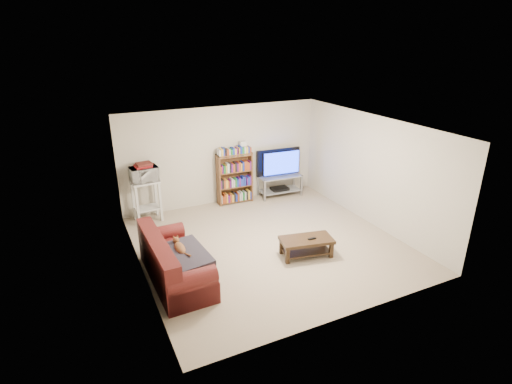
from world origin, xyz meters
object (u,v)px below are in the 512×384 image
sofa (172,265)px  bookshelf (235,178)px  coffee_table (306,244)px  tv_stand (280,182)px

sofa → bookshelf: bookshelf is taller
coffee_table → tv_stand: size_ratio=0.94×
coffee_table → bookshelf: 3.05m
sofa → coffee_table: (2.52, -0.28, -0.05)m
coffee_table → tv_stand: bearing=82.2°
coffee_table → bookshelf: bookshelf is taller
sofa → tv_stand: (3.54, 2.64, 0.07)m
sofa → bookshelf: size_ratio=1.54×
coffee_table → tv_stand: 3.10m
coffee_table → bookshelf: size_ratio=0.84×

